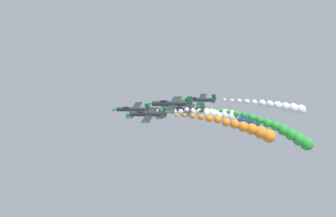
% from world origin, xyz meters
% --- Properties ---
extents(airplane_lead, '(8.84, 10.35, 4.31)m').
position_xyz_m(airplane_lead, '(0.17, 9.92, 91.91)').
color(airplane_lead, '#23282D').
extents(smoke_trail_lead, '(3.54, 21.70, 3.98)m').
position_xyz_m(smoke_trail_lead, '(0.96, -11.70, 90.86)').
color(smoke_trail_lead, white).
extents(airplane_left_inner, '(9.08, 10.35, 3.68)m').
position_xyz_m(airplane_left_inner, '(-8.65, 2.94, 91.16)').
color(airplane_left_inner, '#23282D').
extents(smoke_trail_left_inner, '(5.06, 23.58, 6.92)m').
position_xyz_m(smoke_trail_left_inner, '(-6.77, -20.63, 87.97)').
color(smoke_trail_left_inner, orange).
extents(airplane_right_inner, '(8.74, 10.35, 4.54)m').
position_xyz_m(airplane_right_inner, '(7.32, 3.99, 91.52)').
color(airplane_right_inner, '#23282D').
extents(smoke_trail_right_inner, '(3.39, 21.37, 5.06)m').
position_xyz_m(smoke_trail_right_inner, '(7.89, -17.52, 89.77)').
color(smoke_trail_right_inner, blue).
extents(airplane_left_outer, '(9.26, 10.35, 3.36)m').
position_xyz_m(airplane_left_outer, '(0.36, -4.81, 92.06)').
color(airplane_left_outer, '#23282D').
extents(smoke_trail_left_outer, '(4.37, 25.11, 10.33)m').
position_xyz_m(smoke_trail_left_outer, '(1.73, -29.49, 86.54)').
color(smoke_trail_left_outer, green).
extents(airplane_right_outer, '(9.09, 10.35, 3.67)m').
position_xyz_m(airplane_right_outer, '(-15.81, -4.63, 93.95)').
color(airplane_right_outer, '#23282D').
extents(airplane_trailing, '(8.94, 10.35, 4.07)m').
position_xyz_m(airplane_trailing, '(15.84, -5.63, 94.29)').
color(airplane_trailing, '#23282D').
extents(smoke_trail_trailing, '(2.96, 23.26, 4.60)m').
position_xyz_m(smoke_trail_trailing, '(16.23, -29.04, 92.48)').
color(smoke_trail_trailing, white).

